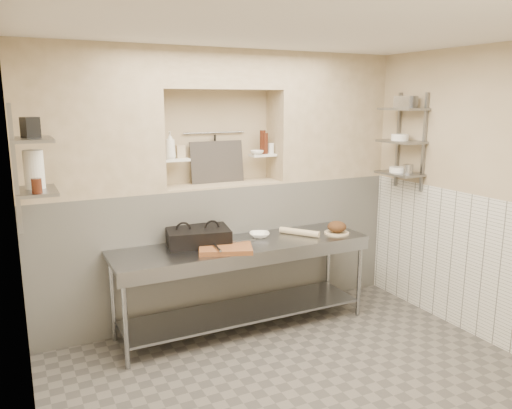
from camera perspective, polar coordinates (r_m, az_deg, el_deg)
floor at (r=4.40m, az=5.59°, el=-20.45°), size 4.00×3.90×0.10m
ceiling at (r=3.76m, az=6.53°, el=20.27°), size 4.00×3.90×0.10m
wall_left at (r=3.26m, az=-26.26°, el=-5.35°), size 0.10×3.90×2.80m
wall_right at (r=5.20m, az=25.50°, el=0.78°), size 0.10×3.90×2.80m
wall_back at (r=5.58m, az=-5.01°, el=2.59°), size 4.00×0.10×2.80m
backwall_lower at (r=5.51m, az=-3.92°, el=-4.99°), size 4.00×0.40×1.40m
alcove_sill at (r=5.35m, az=-4.03°, el=2.31°), size 1.30×0.40×0.02m
backwall_pillar_left at (r=4.93m, az=-18.70°, el=8.98°), size 1.35×0.40×1.40m
backwall_pillar_right at (r=5.91m, az=8.01°, el=9.85°), size 1.35×0.40×1.40m
backwall_header at (r=5.29m, az=-4.22°, el=15.13°), size 1.30×0.40×0.40m
wainscot_left at (r=3.52m, az=-24.16°, el=-16.24°), size 0.02×3.90×1.40m
wainscot_right at (r=5.32m, az=24.43°, el=-6.70°), size 0.02×3.90×1.40m
alcove_shelf_left at (r=5.14m, az=-9.25°, el=5.06°), size 0.28×0.16×0.02m
alcove_shelf_right at (r=5.52m, az=0.76°, el=5.67°), size 0.28×0.16×0.02m
utensil_rail at (r=5.45m, az=-4.80°, el=8.18°), size 0.70×0.02×0.02m
hanging_steel at (r=5.44m, az=-4.69°, el=6.39°), size 0.02×0.02×0.30m
splash_panel at (r=5.41m, az=-4.47°, el=4.87°), size 0.60×0.08×0.45m
shelf_rail_left_a at (r=4.41m, az=-25.92°, el=4.22°), size 0.03×0.03×0.95m
shelf_rail_left_b at (r=4.01m, az=-25.83°, el=3.59°), size 0.03×0.03×0.95m
wall_shelf_left_lower at (r=4.24m, az=-23.82°, el=1.41°), size 0.30×0.50×0.02m
wall_shelf_left_upper at (r=4.20m, az=-24.28°, el=6.79°), size 0.30×0.50×0.03m
shelf_rail_right_a at (r=5.93m, az=15.93°, el=7.11°), size 0.03×0.03×1.05m
shelf_rail_right_b at (r=5.65m, az=18.66°, el=6.72°), size 0.03×0.03×1.05m
wall_shelf_right_lower at (r=5.73m, az=16.06°, el=3.42°), size 0.30×0.50×0.02m
wall_shelf_right_mid at (r=5.70m, az=16.26°, el=6.91°), size 0.30×0.50×0.02m
wall_shelf_right_upper at (r=5.68m, az=16.47°, el=10.42°), size 0.30×0.50×0.03m
prep_table at (r=5.04m, az=-1.46°, el=-7.31°), size 2.60×0.70×0.90m
panini_press at (r=4.94m, az=-6.65°, el=-3.65°), size 0.67×0.54×0.16m
cutting_board at (r=4.73m, az=-3.50°, el=-5.05°), size 0.59×0.50×0.04m
knife_blade at (r=4.87m, az=-1.55°, el=-4.20°), size 0.29×0.04×0.01m
tongs at (r=4.65m, az=-4.48°, el=-4.91°), size 0.05×0.25×0.02m
mixing_bowl at (r=5.17m, az=0.39°, el=-3.50°), size 0.27×0.27×0.05m
rolling_pin at (r=5.27m, az=4.98°, el=-3.16°), size 0.31×0.40×0.07m
bread_board at (r=5.39m, az=9.20°, el=-3.22°), size 0.27×0.27×0.02m
bread_loaf at (r=5.37m, az=9.23°, el=-2.52°), size 0.20×0.20×0.12m
bottle_soap at (r=5.08m, az=-9.79°, el=6.66°), size 0.12×0.12×0.27m
jar_alcove at (r=5.18m, az=-8.66°, el=5.99°), size 0.09×0.09×0.13m
bowl_alcove at (r=5.45m, az=0.11°, el=5.96°), size 0.18×0.18×0.05m
condiment_a at (r=5.52m, az=1.06°, el=6.99°), size 0.06×0.06×0.23m
condiment_b at (r=5.53m, az=0.77°, el=7.15°), size 0.06×0.06×0.26m
condiment_c at (r=5.56m, az=1.74°, el=6.43°), size 0.07×0.07×0.12m
jug_left at (r=4.27m, az=-24.04°, el=3.68°), size 0.15×0.15×0.30m
jar_left at (r=4.06m, az=-23.77°, el=1.96°), size 0.07×0.07×0.11m
box_left_upper at (r=4.21m, az=-24.39°, el=8.03°), size 0.15×0.15×0.16m
bowl_right at (r=5.75m, az=15.93°, el=3.86°), size 0.19×0.19×0.06m
canister_right at (r=5.63m, az=17.00°, el=3.89°), size 0.10×0.10×0.10m
bowl_right_mid at (r=5.71m, az=16.12°, el=7.40°), size 0.19×0.19×0.07m
basket_right at (r=5.65m, az=16.75°, el=11.16°), size 0.20×0.23×0.12m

